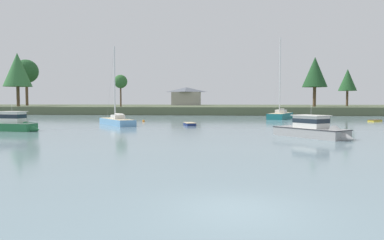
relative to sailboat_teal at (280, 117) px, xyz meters
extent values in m
plane|color=gray|center=(-9.64, -56.72, -0.31)|extent=(543.45, 543.45, 0.00)
cube|color=#4C563D|center=(-9.64, 42.07, 0.62)|extent=(244.55, 56.95, 1.85)
cube|color=#196B70|center=(-0.01, -0.02, -0.16)|extent=(6.02, 10.18, 1.72)
cube|color=#CCB78E|center=(-0.01, -0.02, 0.73)|extent=(5.51, 9.51, 0.04)
cube|color=silver|center=(0.17, 0.44, 1.04)|extent=(2.40, 2.64, 0.59)
cylinder|color=silver|center=(-0.28, -0.75, 7.57)|extent=(0.20, 0.20, 13.66)
cylinder|color=silver|center=(0.41, 1.09, 1.44)|extent=(1.53, 3.74, 0.16)
cylinder|color=silver|center=(0.41, 1.09, 1.49)|extent=(1.38, 3.37, 0.14)
cylinder|color=#999999|center=(-0.98, -2.60, 7.55)|extent=(1.41, 3.71, 13.61)
cube|color=gold|center=(13.63, -7.77, -0.23)|extent=(2.59, 2.40, 0.37)
cube|color=brown|center=(13.63, -7.77, -0.04)|extent=(2.72, 2.53, 0.05)
cube|color=tan|center=(13.63, -7.77, -0.08)|extent=(0.62, 0.72, 0.03)
cube|color=#669ECC|center=(-24.81, -19.57, -0.19)|extent=(6.99, 8.45, 1.38)
cube|color=#CCB78E|center=(-24.81, -19.57, 0.52)|extent=(6.46, 7.87, 0.04)
cube|color=silver|center=(-24.55, -19.93, 0.81)|extent=(2.28, 2.40, 0.53)
cylinder|color=silver|center=(-25.22, -19.00, 5.48)|extent=(0.18, 0.18, 9.87)
cylinder|color=silver|center=(-24.18, -20.43, 1.17)|extent=(2.20, 2.95, 0.14)
cylinder|color=silver|center=(-24.18, -20.43, 1.22)|extent=(1.99, 2.66, 0.14)
cylinder|color=#999999|center=(-26.27, -17.57, 5.45)|extent=(2.11, 2.88, 9.82)
cube|color=gray|center=(-2.36, -34.09, -0.12)|extent=(6.03, 6.74, 1.30)
cone|color=gray|center=(-0.23, -36.75, -0.12)|extent=(2.79, 2.77, 2.04)
cube|color=black|center=(-2.36, -34.09, 0.50)|extent=(6.18, 6.91, 0.05)
cube|color=silver|center=(-2.31, -34.14, 1.08)|extent=(3.06, 3.19, 1.10)
cube|color=#19232D|center=(-2.31, -34.14, 1.19)|extent=(3.12, 3.25, 0.40)
cube|color=beige|center=(-2.31, -34.14, 1.66)|extent=(3.48, 3.62, 0.06)
cylinder|color=silver|center=(-2.31, -34.14, 2.17)|extent=(0.03, 0.03, 0.96)
cube|color=#236B3D|center=(-33.82, -30.12, -0.11)|extent=(6.46, 2.74, 1.39)
cone|color=#236B3D|center=(-30.72, -30.56, -0.11)|extent=(1.97, 1.92, 1.69)
cube|color=silver|center=(-33.82, -30.12, 0.56)|extent=(6.60, 2.83, 0.05)
cube|color=silver|center=(-33.23, -30.21, 1.18)|extent=(2.67, 1.84, 1.18)
cube|color=#19232D|center=(-33.23, -30.21, 1.29)|extent=(2.72, 1.87, 0.43)
cube|color=beige|center=(-33.23, -30.21, 1.80)|extent=(3.00, 2.12, 0.06)
cylinder|color=silver|center=(-33.23, -30.21, 2.20)|extent=(0.03, 0.03, 0.76)
cube|color=navy|center=(-14.78, -19.81, -0.20)|extent=(1.97, 2.95, 0.52)
cube|color=#C6B289|center=(-14.78, -19.81, 0.06)|extent=(2.09, 3.08, 0.05)
cube|color=tan|center=(-14.78, -19.81, 0.02)|extent=(1.02, 0.40, 0.03)
sphere|color=orange|center=(-22.97, -11.46, -0.24)|extent=(0.39, 0.39, 0.39)
torus|color=#333338|center=(-22.97, -11.46, 0.00)|extent=(0.12, 0.12, 0.02)
cylinder|color=brown|center=(-35.84, 19.38, 4.26)|extent=(0.40, 0.40, 5.45)
sphere|color=#2D602D|center=(-35.84, 19.38, 7.73)|extent=(3.29, 3.29, 3.29)
cylinder|color=brown|center=(-62.73, 19.82, 5.75)|extent=(0.77, 0.77, 8.42)
cone|color=#336B38|center=(-62.73, 19.82, 10.88)|extent=(6.97, 6.97, 8.52)
cylinder|color=brown|center=(22.83, 34.32, 4.97)|extent=(0.59, 0.59, 6.85)
cone|color=#235128|center=(22.83, 34.32, 8.66)|extent=(4.81, 4.81, 5.87)
cylinder|color=brown|center=(12.03, 25.35, 5.57)|extent=(0.77, 0.77, 8.06)
cone|color=#1E4723|center=(12.03, 25.35, 10.17)|extent=(6.10, 6.10, 7.46)
cylinder|color=brown|center=(-70.38, 37.12, 5.94)|extent=(0.80, 0.80, 8.80)
sphere|color=#235128|center=(-70.38, 37.12, 11.94)|extent=(7.10, 7.10, 7.10)
cube|color=#9E998E|center=(-23.06, 50.76, 3.72)|extent=(9.14, 6.20, 4.36)
pyramid|color=#565B66|center=(-23.06, 50.76, 6.67)|extent=(9.87, 6.70, 1.55)
camera|label=1|loc=(-9.93, -67.47, 2.97)|focal=33.75mm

